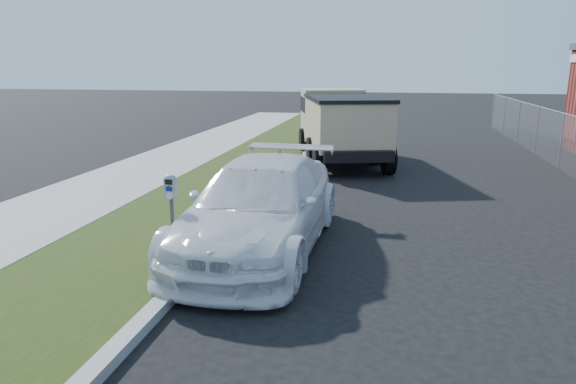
# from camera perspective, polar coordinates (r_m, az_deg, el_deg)

# --- Properties ---
(ground) EXTENTS (120.00, 120.00, 0.00)m
(ground) POSITION_cam_1_polar(r_m,az_deg,el_deg) (8.84, 7.75, -8.26)
(ground) COLOR black
(ground) RESTS_ON ground
(streetside) EXTENTS (6.12, 50.00, 0.15)m
(streetside) POSITION_cam_1_polar(r_m,az_deg,el_deg) (12.25, -18.55, -2.24)
(streetside) COLOR gray
(streetside) RESTS_ON ground
(parking_meter) EXTENTS (0.21, 0.15, 1.45)m
(parking_meter) POSITION_cam_1_polar(r_m,az_deg,el_deg) (8.66, -12.84, -0.69)
(parking_meter) COLOR #3F4247
(parking_meter) RESTS_ON ground
(white_wagon) EXTENTS (2.43, 5.66, 1.62)m
(white_wagon) POSITION_cam_1_polar(r_m,az_deg,el_deg) (9.39, -3.09, -1.58)
(white_wagon) COLOR white
(white_wagon) RESTS_ON ground
(dump_truck) EXTENTS (3.89, 6.60, 2.44)m
(dump_truck) POSITION_cam_1_polar(r_m,az_deg,el_deg) (18.40, 5.82, 7.73)
(dump_truck) COLOR black
(dump_truck) RESTS_ON ground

